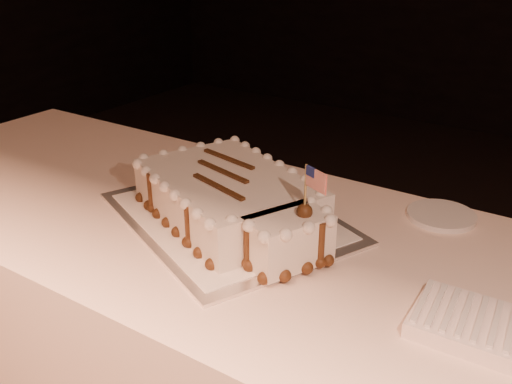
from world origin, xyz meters
The scene contains 6 objects.
banquet_table centered at (0.00, 0.60, 0.38)m, with size 2.40×0.80×0.75m, color #FFDAC5.
cake_board centered at (-0.09, 0.62, 0.75)m, with size 0.57×0.43×0.01m, color silver.
doily centered at (-0.09, 0.62, 0.76)m, with size 0.51×0.39×0.00m, color white.
sheet_cake centered at (-0.06, 0.61, 0.81)m, with size 0.56×0.45×0.21m.
napkin_stack centered at (0.51, 0.51, 0.77)m, with size 0.22×0.16×0.04m.
side_plate centered at (0.33, 0.91, 0.76)m, with size 0.16×0.16×0.01m, color white.
Camera 1 is at (0.63, -0.34, 1.37)m, focal length 40.00 mm.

